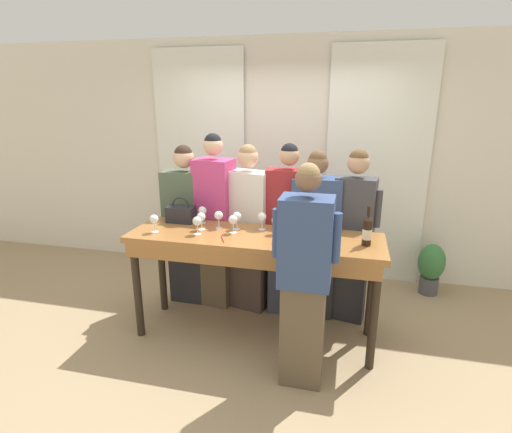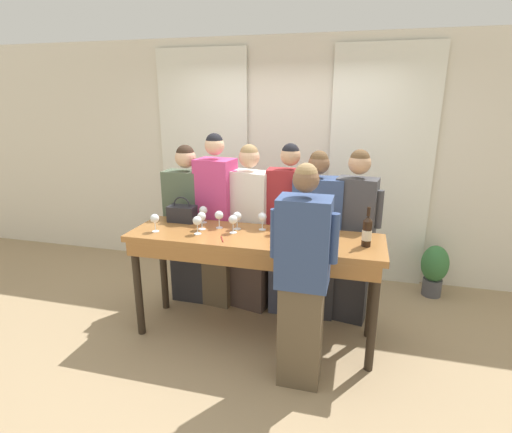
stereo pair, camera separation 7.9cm
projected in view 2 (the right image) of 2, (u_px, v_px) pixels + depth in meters
The scene contains 28 objects.
ground_plane at pixel (254, 334), 3.73m from camera, with size 18.00×18.00×0.00m, color tan.
wall_back at pixel (288, 160), 4.81m from camera, with size 12.00×0.06×2.80m.
curtain_panel_left at pixel (204, 162), 5.02m from camera, with size 1.13×0.03×2.69m.
curtain_panel_right at pixel (379, 170), 4.50m from camera, with size 1.13×0.03×2.69m.
tasting_bar at pixel (253, 249), 3.47m from camera, with size 2.21×0.64×0.98m.
wine_bottle at pixel (367, 232), 3.16m from camera, with size 0.08×0.08×0.32m.
handbag at pixel (182, 213), 3.81m from camera, with size 0.26×0.15×0.24m.
wine_glass_front_left at pixel (237, 217), 3.58m from camera, with size 0.08×0.08×0.16m.
wine_glass_front_mid at pixel (233, 220), 3.48m from camera, with size 0.08×0.08×0.16m.
wine_glass_front_right at pixel (331, 221), 3.46m from camera, with size 0.08×0.08×0.16m.
wine_glass_center_left at pixel (203, 211), 3.77m from camera, with size 0.08×0.08×0.16m.
wine_glass_center_mid at pixel (283, 228), 3.26m from camera, with size 0.08×0.08×0.16m.
wine_glass_center_right at pixel (299, 223), 3.41m from camera, with size 0.08×0.08×0.16m.
wine_glass_back_left at pixel (262, 217), 3.56m from camera, with size 0.08×0.08×0.16m.
wine_glass_back_mid at pixel (197, 221), 3.45m from camera, with size 0.08×0.08×0.16m.
wine_glass_back_right at pixel (276, 221), 3.44m from camera, with size 0.08×0.08×0.16m.
wine_glass_near_host at pixel (155, 219), 3.51m from camera, with size 0.08×0.08×0.16m.
wine_glass_by_bottle at pixel (202, 217), 3.57m from camera, with size 0.08×0.08×0.16m.
wine_glass_by_handbag at pixel (219, 216), 3.61m from camera, with size 0.08×0.08×0.16m.
pen at pixel (222, 239), 3.34m from camera, with size 0.07×0.13×0.01m.
guest_olive_jacket at pixel (189, 224), 4.16m from camera, with size 0.57×0.23×1.68m.
guest_pink_top at pixel (217, 221), 4.06m from camera, with size 0.48×0.32×1.80m.
guest_cream_sweater at pixel (249, 228), 3.99m from camera, with size 0.56×0.34×1.70m.
guest_striped_shirt at pixel (289, 230), 3.89m from camera, with size 0.54×0.23×1.73m.
guest_navy_coat at pixel (316, 237), 3.84m from camera, with size 0.57×0.30×1.67m.
guest_beige_cap at pixel (354, 235), 3.74m from camera, with size 0.48×0.27×1.69m.
host_pouring at pixel (302, 279), 2.88m from camera, with size 0.48×0.27×1.71m.
potted_plant at pixel (434, 268), 4.39m from camera, with size 0.29×0.29×0.58m.
Camera 2 is at (0.85, -3.15, 2.13)m, focal length 28.00 mm.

